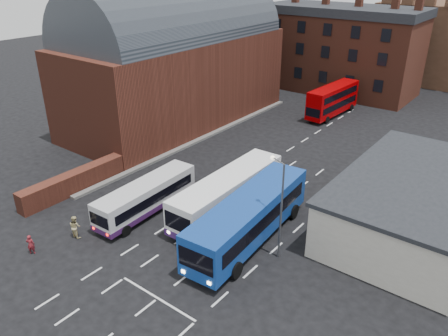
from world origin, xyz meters
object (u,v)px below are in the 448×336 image
Objects in this scene: bus_blue at (249,216)px; pedestrian_red at (31,244)px; bus_white_outbound at (146,195)px; bus_white_inbound at (228,191)px; bus_red_double at (333,100)px; pedestrian_beige at (75,227)px; street_lamp at (279,201)px.

pedestrian_red is (-10.90, -10.40, -1.29)m from bus_blue.
bus_white_inbound is (5.13, 3.88, 0.36)m from bus_white_outbound.
bus_red_double is 36.60m from pedestrian_beige.
street_lamp is (5.96, -2.42, 2.38)m from bus_white_inbound.
pedestrian_beige is (-1.58, -5.57, -0.66)m from bus_white_outbound.
bus_white_inbound is 4.06m from bus_blue.
bus_blue is 15.12m from pedestrian_red.
bus_blue is at bearing 9.20° from bus_white_outbound.
bus_white_outbound is 1.35× the size of street_lamp.
bus_white_outbound is at bearing -172.53° from street_lamp.
bus_white_outbound is 8.97m from pedestrian_red.
bus_red_double is 31.08m from street_lamp.
bus_white_outbound is at bearing 7.45° from bus_blue.
bus_blue is 1.80× the size of street_lamp.
pedestrian_red is at bearing 58.44° from bus_white_inbound.
bus_white_outbound is at bearing 90.91° from bus_red_double.
bus_white_outbound is 5.82m from pedestrian_beige.
bus_white_inbound is 1.21× the size of bus_red_double.
bus_blue reaches higher than bus_white_inbound.
street_lamp is at bearing -152.67° from pedestrian_beige.
bus_white_inbound is at bearing -127.06° from pedestrian_beige.
street_lamp reaches higher than pedestrian_beige.
pedestrian_red is 3.15m from pedestrian_beige.
bus_blue is at bearing 172.98° from street_lamp.
bus_blue is 7.40× the size of pedestrian_beige.
street_lamp is (11.09, 1.45, 2.74)m from bus_white_outbound.
street_lamp is at bearing 5.10° from bus_white_outbound.
bus_blue reaches higher than pedestrian_red.
bus_white_inbound is at bearing -159.50° from pedestrian_red.
bus_white_inbound is at bearing 157.87° from street_lamp.
street_lamp is at bearing 168.85° from bus_blue.
street_lamp is (2.49, -0.31, 2.24)m from bus_blue.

